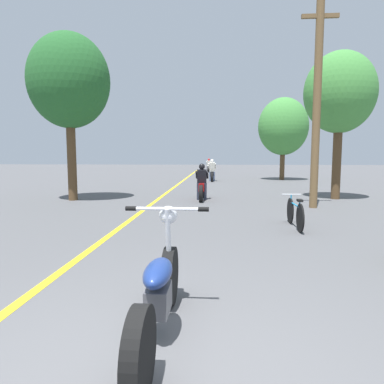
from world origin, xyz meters
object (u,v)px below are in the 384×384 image
(roadside_tree_right_near, at_px, (340,93))
(roadside_tree_right_far, at_px, (283,127))
(motorcycle_foreground, at_px, (159,291))
(motorcycle_rider_far, at_px, (209,167))
(motorcycle_rider_mid, at_px, (212,173))
(roadside_tree_left, at_px, (69,82))
(motorcycle_rider_lead, at_px, (202,186))
(bicycle_parked, at_px, (295,213))
(utility_pole, at_px, (317,102))

(roadside_tree_right_near, height_order, roadside_tree_right_far, roadside_tree_right_far)
(motorcycle_foreground, relative_size, motorcycle_rider_far, 0.99)
(motorcycle_rider_far, bearing_deg, motorcycle_rider_mid, -87.57)
(roadside_tree_left, relative_size, motorcycle_rider_lead, 2.97)
(bicycle_parked, bearing_deg, roadside_tree_right_far, 80.48)
(roadside_tree_left, bearing_deg, motorcycle_rider_lead, 5.60)
(roadside_tree_right_far, height_order, motorcycle_rider_far, roadside_tree_right_far)
(roadside_tree_right_near, distance_m, roadside_tree_left, 9.84)
(roadside_tree_right_far, bearing_deg, bicycle_parked, -99.52)
(roadside_tree_right_far, bearing_deg, motorcycle_rider_far, 118.58)
(roadside_tree_left, relative_size, motorcycle_foreground, 2.80)
(motorcycle_rider_lead, bearing_deg, bicycle_parked, -64.16)
(motorcycle_rider_mid, height_order, bicycle_parked, motorcycle_rider_mid)
(utility_pole, height_order, motorcycle_rider_far, utility_pole)
(motorcycle_rider_lead, bearing_deg, motorcycle_foreground, -89.79)
(roadside_tree_right_near, xyz_separation_m, motorcycle_rider_far, (-5.25, 19.88, -3.39))
(roadside_tree_right_far, bearing_deg, motorcycle_rider_mid, -162.95)
(utility_pole, bearing_deg, motorcycle_rider_lead, 154.52)
(utility_pole, height_order, roadside_tree_right_near, utility_pole)
(utility_pole, distance_m, motorcycle_rider_mid, 12.01)
(roadside_tree_right_near, relative_size, motorcycle_rider_far, 2.53)
(motorcycle_rider_far, bearing_deg, roadside_tree_left, -102.18)
(roadside_tree_right_far, height_order, bicycle_parked, roadside_tree_right_far)
(motorcycle_rider_lead, bearing_deg, roadside_tree_right_near, 6.66)
(utility_pole, bearing_deg, motorcycle_foreground, -113.98)
(utility_pole, bearing_deg, roadside_tree_left, 171.48)
(roadside_tree_right_near, xyz_separation_m, roadside_tree_left, (-9.77, -1.05, 0.35))
(utility_pole, relative_size, roadside_tree_right_near, 1.17)
(roadside_tree_left, bearing_deg, roadside_tree_right_near, 6.15)
(motorcycle_foreground, bearing_deg, bicycle_parked, 64.87)
(roadside_tree_left, xyz_separation_m, motorcycle_rider_lead, (4.73, 0.46, -3.74))
(utility_pole, distance_m, roadside_tree_left, 8.48)
(roadside_tree_left, distance_m, bicycle_parked, 9.18)
(roadside_tree_left, height_order, motorcycle_foreground, roadside_tree_left)
(motorcycle_foreground, relative_size, motorcycle_rider_lead, 1.06)
(roadside_tree_right_near, bearing_deg, utility_pole, -122.20)
(motorcycle_rider_lead, bearing_deg, roadside_tree_right_far, 65.55)
(roadside_tree_right_far, xyz_separation_m, roadside_tree_left, (-9.71, -11.41, 0.69))
(motorcycle_rider_far, bearing_deg, bicycle_parked, -84.25)
(bicycle_parked, bearing_deg, utility_pole, 67.89)
(roadside_tree_right_near, height_order, roadside_tree_left, roadside_tree_left)
(motorcycle_rider_lead, height_order, motorcycle_rider_far, motorcycle_rider_far)
(roadside_tree_right_far, xyz_separation_m, bicycle_parked, (-2.64, -15.76, -3.23))
(roadside_tree_right_near, bearing_deg, roadside_tree_left, -173.85)
(motorcycle_rider_mid, relative_size, motorcycle_rider_far, 0.90)
(roadside_tree_right_far, bearing_deg, utility_pole, -96.24)
(motorcycle_rider_mid, distance_m, motorcycle_rider_far, 10.98)
(roadside_tree_right_near, bearing_deg, motorcycle_rider_mid, 118.26)
(roadside_tree_left, relative_size, motorcycle_rider_mid, 3.07)
(motorcycle_foreground, distance_m, motorcycle_rider_mid, 19.20)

